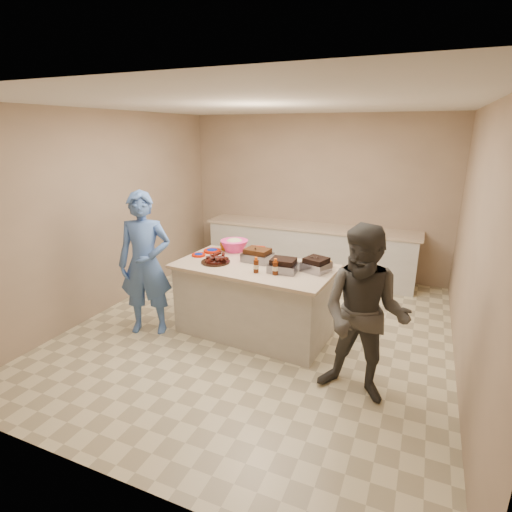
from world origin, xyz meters
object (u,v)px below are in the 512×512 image
at_px(rib_platter, 216,263).
at_px(plastic_cup, 224,250).
at_px(bbq_bottle_a, 256,272).
at_px(mustard_bottle, 251,260).
at_px(roasting_pan, 316,271).
at_px(guest_blue, 151,330).
at_px(guest_gray, 357,394).
at_px(island, 254,332).
at_px(bbq_bottle_b, 275,275).
at_px(coleslaw_bowl, 234,251).

xyz_separation_m(rib_platter, plastic_cup, (-0.15, 0.50, 0.00)).
bearing_deg(plastic_cup, rib_platter, -73.51).
height_order(bbq_bottle_a, mustard_bottle, bbq_bottle_a).
relative_size(roasting_pan, guest_blue, 0.15).
distance_m(roasting_pan, guest_gray, 1.40).
distance_m(rib_platter, guest_blue, 1.23).
xyz_separation_m(island, rib_platter, (-0.47, -0.09, 0.89)).
height_order(mustard_bottle, guest_gray, mustard_bottle).
height_order(island, roasting_pan, roasting_pan).
xyz_separation_m(rib_platter, guest_blue, (-0.77, -0.36, -0.89)).
height_order(bbq_bottle_b, plastic_cup, bbq_bottle_b).
relative_size(bbq_bottle_b, guest_blue, 0.11).
height_order(plastic_cup, guest_gray, plastic_cup).
height_order(rib_platter, plastic_cup, rib_platter).
bearing_deg(coleslaw_bowl, mustard_bottle, -35.81).
distance_m(roasting_pan, guest_blue, 2.23).
bearing_deg(mustard_bottle, rib_platter, -143.09).
xyz_separation_m(roasting_pan, guest_gray, (0.67, -0.84, -0.89)).
distance_m(island, mustard_bottle, 0.92).
height_order(island, plastic_cup, plastic_cup).
distance_m(rib_platter, coleslaw_bowl, 0.53).
xyz_separation_m(roasting_pan, bbq_bottle_b, (-0.39, -0.29, 0.00)).
bearing_deg(bbq_bottle_b, roasting_pan, 36.97).
distance_m(bbq_bottle_b, plastic_cup, 1.15).
height_order(mustard_bottle, guest_blue, mustard_bottle).
distance_m(guest_blue, guest_gray, 2.67).
bearing_deg(coleslaw_bowl, roasting_pan, -16.11).
relative_size(island, bbq_bottle_b, 10.14).
bearing_deg(guest_gray, plastic_cup, 157.40).
distance_m(roasting_pan, bbq_bottle_b, 0.48).
distance_m(rib_platter, bbq_bottle_a, 0.61).
relative_size(roasting_pan, bbq_bottle_a, 1.51).
distance_m(island, roasting_pan, 1.16).
distance_m(rib_platter, guest_gray, 2.18).
bearing_deg(guest_blue, mustard_bottle, 7.72).
relative_size(bbq_bottle_b, guest_gray, 0.11).
relative_size(coleslaw_bowl, guest_gray, 0.22).
relative_size(rib_platter, mustard_bottle, 3.18).
height_order(coleslaw_bowl, bbq_bottle_a, coleslaw_bowl).
bearing_deg(guest_blue, rib_platter, 3.72).
bearing_deg(bbq_bottle_b, guest_blue, -171.07).
bearing_deg(guest_blue, bbq_bottle_a, -12.04).
distance_m(island, bbq_bottle_b, 0.98).
xyz_separation_m(roasting_pan, mustard_bottle, (-0.85, 0.09, 0.00)).
relative_size(roasting_pan, mustard_bottle, 2.44).
height_order(mustard_bottle, plastic_cup, same).
bearing_deg(mustard_bottle, island, -55.93).
bearing_deg(rib_platter, roasting_pan, 8.38).
bearing_deg(plastic_cup, mustard_bottle, -24.90).
xyz_separation_m(guest_blue, guest_gray, (2.65, -0.30, 0.00)).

